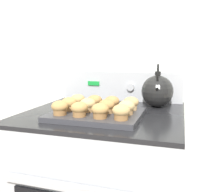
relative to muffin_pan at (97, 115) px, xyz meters
The scene contains 16 objects.
wall_back 0.54m from the muffin_pan, 90.27° to the left, with size 8.00×0.05×2.40m.
control_panel 0.43m from the muffin_pan, 90.03° to the left, with size 0.72×0.07×0.17m.
muffin_pan is the anchor object (origin of this frame).
muffin_r0_c0 0.16m from the muffin_pan, 146.70° to the right, with size 0.07×0.07×0.06m.
muffin_r0_c1 0.11m from the muffin_pan, 116.65° to the right, with size 0.07×0.07×0.06m.
muffin_r0_c2 0.11m from the muffin_pan, 63.21° to the right, with size 0.07×0.07×0.06m.
muffin_r0_c3 0.16m from the muffin_pan, 34.36° to the right, with size 0.07×0.07×0.06m.
muffin_r1_c0 0.14m from the muffin_pan, behind, with size 0.07×0.07×0.06m.
muffin_r1_c1 0.06m from the muffin_pan, behind, with size 0.07×0.07×0.06m.
muffin_r1_c2 0.06m from the muffin_pan, ahead, with size 0.07×0.07×0.06m.
muffin_r1_c3 0.14m from the muffin_pan, ahead, with size 0.07×0.07×0.06m.
muffin_r2_c0 0.16m from the muffin_pan, 146.79° to the left, with size 0.07×0.07×0.06m.
muffin_r2_c1 0.11m from the muffin_pan, 116.69° to the left, with size 0.07×0.07×0.06m.
muffin_r2_c2 0.10m from the muffin_pan, 63.11° to the left, with size 0.07×0.07×0.06m.
muffin_r2_c3 0.16m from the muffin_pan, 33.46° to the left, with size 0.07×0.07×0.06m.
tea_kettle 0.38m from the muffin_pan, 51.53° to the left, with size 0.17×0.20×0.22m.
Camera 1 is at (0.35, -0.70, 1.20)m, focal length 38.00 mm.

